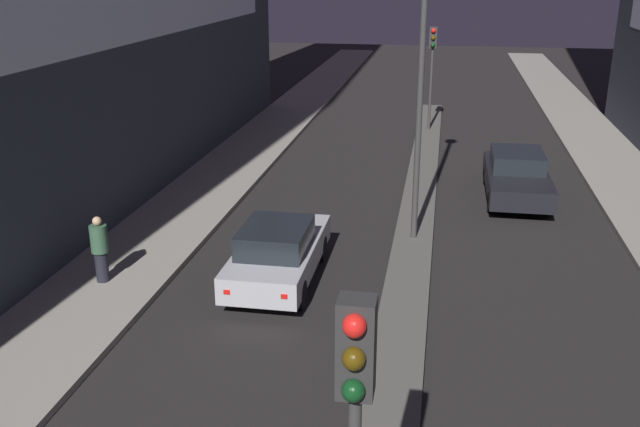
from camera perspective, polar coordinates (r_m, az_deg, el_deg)
median_strip at (r=21.36m, az=7.73°, el=-0.22°), size 1.05×34.92×0.14m
traffic_light_near at (r=6.43m, az=2.77°, el=-16.47°), size 0.32×0.42×4.47m
traffic_light_mid at (r=31.88m, az=8.97°, el=12.42°), size 0.32×0.42×4.47m
car_left_lane at (r=16.85m, az=-3.37°, el=-3.07°), size 1.77×4.41×1.49m
car_right_lane at (r=23.70m, az=15.47°, el=2.96°), size 1.90×4.80×1.48m
pedestrian_on_left_sidewalk at (r=17.21m, az=-17.20°, el=-2.66°), size 0.40×0.40×1.59m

